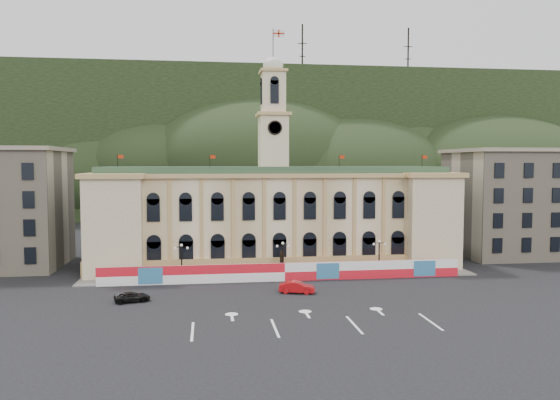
{
  "coord_description": "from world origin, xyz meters",
  "views": [
    {
      "loc": [
        -10.54,
        -58.05,
        16.15
      ],
      "look_at": [
        -0.26,
        18.0,
        10.95
      ],
      "focal_mm": 35.0,
      "sensor_mm": 36.0,
      "label": 1
    }
  ],
  "objects": [
    {
      "name": "lamp_left",
      "position": [
        -14.0,
        17.0,
        3.07
      ],
      "size": [
        1.96,
        0.44,
        5.15
      ],
      "color": "black",
      "rests_on": "ground"
    },
    {
      "name": "statue",
      "position": [
        0.0,
        18.0,
        1.19
      ],
      "size": [
        1.4,
        1.4,
        3.72
      ],
      "color": "#595651",
      "rests_on": "ground"
    },
    {
      "name": "side_building_right",
      "position": [
        43.0,
        30.93,
        9.33
      ],
      "size": [
        21.0,
        17.0,
        18.6
      ],
      "color": "tan",
      "rests_on": "ground"
    },
    {
      "name": "ground",
      "position": [
        0.0,
        0.0,
        0.0
      ],
      "size": [
        260.0,
        260.0,
        0.0
      ],
      "primitive_type": "plane",
      "color": "black",
      "rests_on": "ground"
    },
    {
      "name": "black_suv",
      "position": [
        -19.24,
        6.32,
        0.57
      ],
      "size": [
        3.93,
        5.05,
        1.14
      ],
      "primitive_type": "imported",
      "rotation": [
        0.0,
        0.0,
        1.83
      ],
      "color": "black",
      "rests_on": "ground"
    },
    {
      "name": "city_hall",
      "position": [
        0.0,
        27.63,
        7.85
      ],
      "size": [
        56.2,
        17.6,
        37.1
      ],
      "color": "beige",
      "rests_on": "ground"
    },
    {
      "name": "hill_ridge",
      "position": [
        0.03,
        121.99,
        19.48
      ],
      "size": [
        230.0,
        80.0,
        64.0
      ],
      "color": "black",
      "rests_on": "ground"
    },
    {
      "name": "hoarding_fence",
      "position": [
        0.06,
        15.07,
        1.25
      ],
      "size": [
        50.0,
        0.44,
        2.5
      ],
      "color": "red",
      "rests_on": "ground"
    },
    {
      "name": "pavement",
      "position": [
        0.0,
        17.75,
        0.08
      ],
      "size": [
        56.0,
        5.5,
        0.16
      ],
      "primitive_type": "cube",
      "color": "slate",
      "rests_on": "ground"
    },
    {
      "name": "red_sedan",
      "position": [
        0.52,
        7.97,
        0.73
      ],
      "size": [
        3.91,
        5.26,
        1.46
      ],
      "primitive_type": "imported",
      "rotation": [
        0.0,
        0.0,
        1.29
      ],
      "color": "#B10C10",
      "rests_on": "ground"
    },
    {
      "name": "lane_markings",
      "position": [
        0.0,
        -5.0,
        0.0
      ],
      "size": [
        26.0,
        10.0,
        0.02
      ],
      "primitive_type": null,
      "color": "white",
      "rests_on": "ground"
    },
    {
      "name": "lamp_right",
      "position": [
        14.0,
        17.0,
        3.07
      ],
      "size": [
        1.96,
        0.44,
        5.15
      ],
      "color": "black",
      "rests_on": "ground"
    },
    {
      "name": "lamp_center",
      "position": [
        0.0,
        17.0,
        3.07
      ],
      "size": [
        1.96,
        0.44,
        5.15
      ],
      "color": "black",
      "rests_on": "ground"
    }
  ]
}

